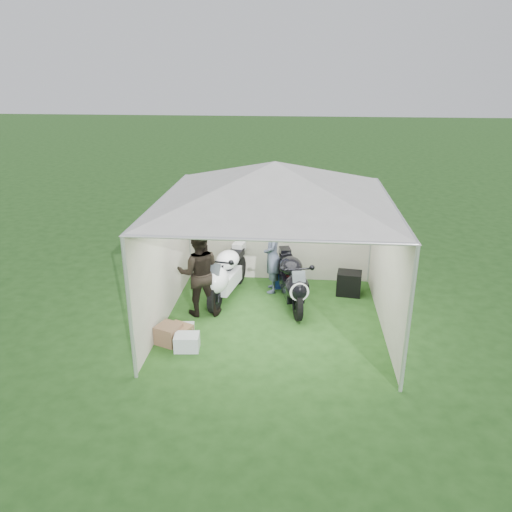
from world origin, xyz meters
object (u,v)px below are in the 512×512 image
object	(u,v)px
crate_0	(187,342)
crate_1	(169,334)
paddock_stand	(284,280)
person_blue_jacket	(273,256)
crate_2	(185,330)
equipment_box	(349,283)
motorcycle_white	(225,273)
canopy_tent	(275,186)
motorcycle_black	(292,280)
person_dark_jacket	(199,273)
crate_3	(180,332)

from	to	relation	value
crate_0	crate_1	bearing A→B (deg)	152.19
paddock_stand	crate_0	bearing A→B (deg)	-119.56
person_blue_jacket	crate_2	size ratio (longest dim) A/B	5.25
equipment_box	motorcycle_white	bearing A→B (deg)	-169.82
canopy_tent	motorcycle_white	size ratio (longest dim) A/B	2.77
crate_1	canopy_tent	bearing A→B (deg)	29.34
canopy_tent	motorcycle_black	bearing A→B (deg)	62.51
person_blue_jacket	crate_2	xyz separation A→B (m)	(-1.42, -2.04, -0.69)
canopy_tent	person_dark_jacket	size ratio (longest dim) A/B	3.34
canopy_tent	equipment_box	size ratio (longest dim) A/B	11.46
canopy_tent	crate_0	distance (m)	3.04
person_blue_jacket	equipment_box	xyz separation A→B (m)	(1.60, -0.03, -0.55)
canopy_tent	crate_2	size ratio (longest dim) A/B	18.60
crate_1	crate_3	size ratio (longest dim) A/B	0.93
canopy_tent	paddock_stand	xyz separation A→B (m)	(0.15, 1.54, -2.41)
motorcycle_black	crate_1	bearing A→B (deg)	-153.71
crate_1	crate_3	distance (m)	0.22
paddock_stand	crate_1	bearing A→B (deg)	-126.99
motorcycle_black	crate_1	world-z (taller)	motorcycle_black
paddock_stand	equipment_box	xyz separation A→B (m)	(1.36, -0.26, 0.09)
equipment_box	crate_1	world-z (taller)	equipment_box
canopy_tent	motorcycle_white	bearing A→B (deg)	141.17
paddock_stand	person_dark_jacket	size ratio (longest dim) A/B	0.25
canopy_tent	paddock_stand	size ratio (longest dim) A/B	13.18
canopy_tent	crate_0	size ratio (longest dim) A/B	13.73
crate_3	crate_1	bearing A→B (deg)	-141.75
crate_0	person_blue_jacket	bearing A→B (deg)	62.40
paddock_stand	crate_2	size ratio (longest dim) A/B	1.41
motorcycle_black	crate_3	size ratio (longest dim) A/B	4.97
motorcycle_black	paddock_stand	world-z (taller)	motorcycle_black
crate_2	person_dark_jacket	bearing A→B (deg)	83.64
person_dark_jacket	equipment_box	size ratio (longest dim) A/B	3.43
canopy_tent	person_dark_jacket	world-z (taller)	canopy_tent
motorcycle_white	crate_1	distance (m)	1.99
crate_0	person_dark_jacket	bearing A→B (deg)	91.26
motorcycle_white	crate_0	world-z (taller)	motorcycle_white
canopy_tent	person_dark_jacket	xyz separation A→B (m)	(-1.42, 0.16, -1.73)
motorcycle_white	crate_3	size ratio (longest dim) A/B	5.10
canopy_tent	person_blue_jacket	distance (m)	2.21
crate_2	person_blue_jacket	bearing A→B (deg)	55.06
person_blue_jacket	crate_1	distance (m)	2.90
equipment_box	crate_3	distance (m)	3.75
paddock_stand	person_dark_jacket	xyz separation A→B (m)	(-1.57, -1.38, 0.69)
crate_0	crate_2	bearing A→B (deg)	106.26
equipment_box	crate_3	world-z (taller)	equipment_box
canopy_tent	crate_2	world-z (taller)	canopy_tent
crate_0	motorcycle_white	bearing A→B (deg)	79.57
motorcycle_black	crate_2	xyz separation A→B (m)	(-1.85, -1.38, -0.44)
person_dark_jacket	crate_3	world-z (taller)	person_dark_jacket
paddock_stand	person_blue_jacket	bearing A→B (deg)	-136.11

